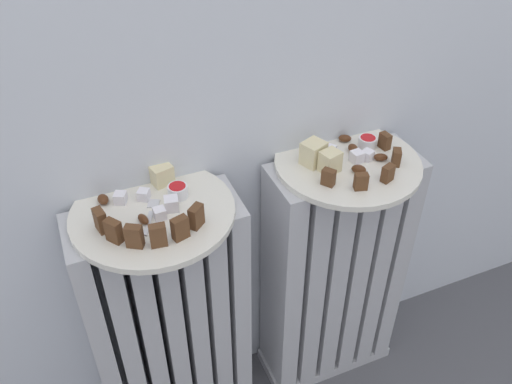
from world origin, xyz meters
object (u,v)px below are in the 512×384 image
at_px(plate_right, 347,163).
at_px(fork, 151,214).
at_px(radiator_left, 171,329).
at_px(jam_bowl_left, 178,191).
at_px(radiator_right, 333,276).
at_px(jam_bowl_right, 367,141).
at_px(plate_left, 153,212).

distance_m(plate_right, fork, 0.41).
distance_m(radiator_left, jam_bowl_left, 0.35).
height_order(radiator_right, plate_right, plate_right).
height_order(plate_right, fork, fork).
bearing_deg(radiator_left, jam_bowl_right, 3.67).
relative_size(plate_right, jam_bowl_left, 8.01).
height_order(radiator_left, plate_right, plate_right).
relative_size(radiator_right, plate_right, 2.17).
distance_m(radiator_left, plate_left, 0.33).
bearing_deg(plate_right, jam_bowl_left, 176.74).
xyz_separation_m(plate_right, fork, (-0.41, -0.01, 0.01)).
xyz_separation_m(radiator_right, plate_left, (-0.40, 0.00, 0.33)).
relative_size(radiator_right, plate_left, 2.17).
bearing_deg(plate_right, fork, -178.37).
bearing_deg(radiator_right, fork, -178.37).
xyz_separation_m(plate_right, jam_bowl_right, (0.06, 0.03, 0.02)).
bearing_deg(radiator_right, jam_bowl_right, 25.35).
distance_m(jam_bowl_left, fork, 0.07).
xyz_separation_m(radiator_left, plate_right, (0.40, 0.00, 0.33)).
height_order(plate_right, jam_bowl_left, jam_bowl_left).
height_order(radiator_right, fork, fork).
bearing_deg(radiator_right, plate_left, 180.00).
xyz_separation_m(jam_bowl_left, fork, (-0.06, -0.03, -0.01)).
relative_size(radiator_left, jam_bowl_right, 17.03).
relative_size(plate_right, fork, 3.17).
relative_size(plate_left, plate_right, 1.00).
xyz_separation_m(radiator_right, fork, (-0.41, -0.01, 0.34)).
bearing_deg(jam_bowl_left, plate_left, -159.72).
bearing_deg(fork, plate_left, 63.29).
height_order(jam_bowl_right, fork, jam_bowl_right).
bearing_deg(fork, radiator_left, 63.29).
xyz_separation_m(jam_bowl_right, fork, (-0.47, -0.04, -0.01)).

